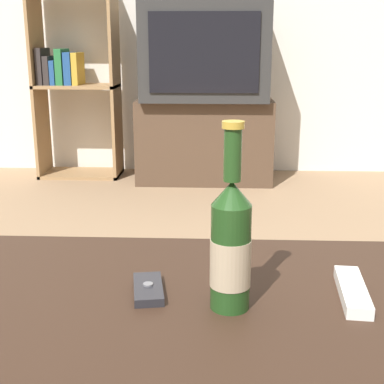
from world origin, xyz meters
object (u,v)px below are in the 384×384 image
(tv_stand, at_px, (204,140))
(remote_control, at_px, (352,291))
(television, at_px, (205,52))
(cell_phone, at_px, (148,289))
(bookshelf, at_px, (72,81))
(beer_bottle, at_px, (231,245))

(tv_stand, bearing_deg, remote_control, -83.61)
(television, distance_m, cell_phone, 2.63)
(tv_stand, height_order, bookshelf, bookshelf)
(bookshelf, bearing_deg, cell_phone, -73.00)
(tv_stand, distance_m, bookshelf, 0.94)
(remote_control, bearing_deg, beer_bottle, -162.68)
(television, distance_m, bookshelf, 0.88)
(bookshelf, relative_size, cell_phone, 10.82)
(beer_bottle, height_order, cell_phone, beer_bottle)
(tv_stand, relative_size, beer_bottle, 2.96)
(tv_stand, xyz_separation_m, television, (0.00, -0.00, 0.55))
(beer_bottle, relative_size, remote_control, 1.81)
(beer_bottle, distance_m, remote_control, 0.22)
(remote_control, bearing_deg, tv_stand, 101.61)
(bookshelf, distance_m, cell_phone, 2.82)
(tv_stand, distance_m, remote_control, 2.64)
(tv_stand, xyz_separation_m, bookshelf, (-0.86, 0.08, 0.37))
(tv_stand, distance_m, cell_phone, 2.63)
(cell_phone, bearing_deg, television, 79.87)
(tv_stand, relative_size, television, 1.11)
(television, height_order, bookshelf, bookshelf)
(television, bearing_deg, bookshelf, 174.44)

